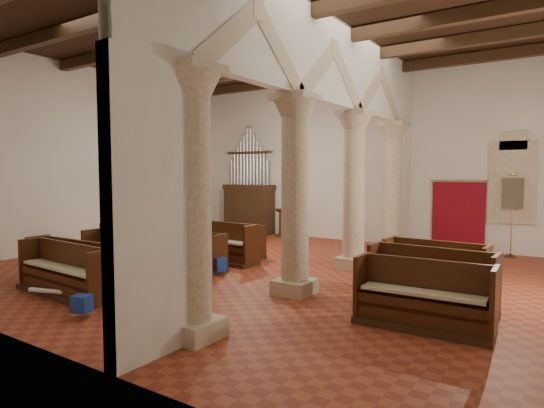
{
  "coord_description": "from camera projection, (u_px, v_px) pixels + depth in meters",
  "views": [
    {
      "loc": [
        6.48,
        -9.46,
        2.51
      ],
      "look_at": [
        -0.08,
        0.5,
        1.67
      ],
      "focal_mm": 30.0,
      "sensor_mm": 36.0,
      "label": 1
    }
  ],
  "objects": [
    {
      "name": "floor",
      "position": [
        264.0,
        270.0,
        11.61
      ],
      "size": [
        14.0,
        14.0,
        0.0
      ],
      "primitive_type": "plane",
      "color": "brown",
      "rests_on": "ground"
    },
    {
      "name": "ceiling",
      "position": [
        264.0,
        30.0,
        11.19
      ],
      "size": [
        14.0,
        14.0,
        0.0
      ],
      "primitive_type": "plane",
      "rotation": [
        3.14,
        0.0,
        0.0
      ],
      "color": "black",
      "rests_on": "wall_back"
    },
    {
      "name": "wall_back",
      "position": [
        357.0,
        159.0,
        16.4
      ],
      "size": [
        14.0,
        0.02,
        6.0
      ],
      "primitive_type": "cube",
      "color": "white",
      "rests_on": "floor"
    },
    {
      "name": "wall_front",
      "position": [
        24.0,
        137.0,
        6.4
      ],
      "size": [
        14.0,
        0.02,
        6.0
      ],
      "primitive_type": "cube",
      "color": "white",
      "rests_on": "floor"
    },
    {
      "name": "wall_left",
      "position": [
        92.0,
        158.0,
        15.24
      ],
      "size": [
        0.02,
        12.0,
        6.0
      ],
      "primitive_type": "cube",
      "color": "white",
      "rests_on": "floor"
    },
    {
      "name": "ceiling_beams",
      "position": [
        264.0,
        38.0,
        11.2
      ],
      "size": [
        13.8,
        11.8,
        0.3
      ],
      "primitive_type": null,
      "color": "#351F10",
      "rests_on": "wall_back"
    },
    {
      "name": "arcade",
      "position": [
        329.0,
        126.0,
        10.37
      ],
      "size": [
        0.9,
        11.9,
        6.0
      ],
      "color": "beige",
      "rests_on": "floor"
    },
    {
      "name": "window_back",
      "position": [
        512.0,
        182.0,
        13.7
      ],
      "size": [
        1.0,
        0.03,
        2.2
      ],
      "primitive_type": "cube",
      "color": "#39806A",
      "rests_on": "wall_back"
    },
    {
      "name": "pipe_organ",
      "position": [
        249.0,
        200.0,
        18.57
      ],
      "size": [
        2.1,
        0.85,
        4.4
      ],
      "color": "#351F10",
      "rests_on": "floor"
    },
    {
      "name": "lectern",
      "position": [
        282.0,
        225.0,
        17.75
      ],
      "size": [
        0.52,
        0.54,
        1.12
      ],
      "rotation": [
        0.0,
        0.0,
        0.22
      ],
      "color": "#362111",
      "rests_on": "floor"
    },
    {
      "name": "dossal_curtain",
      "position": [
        458.0,
        214.0,
        14.54
      ],
      "size": [
        1.8,
        0.07,
        2.17
      ],
      "color": "maroon",
      "rests_on": "floor"
    },
    {
      "name": "processional_banner",
      "position": [
        511.0,
        230.0,
        13.35
      ],
      "size": [
        0.54,
        0.69,
        2.53
      ],
      "rotation": [
        0.0,
        0.0,
        0.4
      ],
      "color": "#351F10",
      "rests_on": "floor"
    },
    {
      "name": "hymnal_box_a",
      "position": [
        82.0,
        304.0,
        7.81
      ],
      "size": [
        0.35,
        0.31,
        0.29
      ],
      "primitive_type": "cube",
      "rotation": [
        0.0,
        0.0,
        0.29
      ],
      "color": "navy",
      "rests_on": "floor"
    },
    {
      "name": "hymnal_box_b",
      "position": [
        174.0,
        267.0,
        10.73
      ],
      "size": [
        0.42,
        0.37,
        0.36
      ],
      "primitive_type": "cube",
      "rotation": [
        0.0,
        0.0,
        0.25
      ],
      "color": "navy",
      "rests_on": "floor"
    },
    {
      "name": "hymnal_box_c",
      "position": [
        218.0,
        264.0,
        11.11
      ],
      "size": [
        0.4,
        0.35,
        0.34
      ],
      "primitive_type": "cube",
      "rotation": [
        0.0,
        0.0,
        -0.27
      ],
      "color": "#161797",
      "rests_on": "floor"
    },
    {
      "name": "tube_heater_a",
      "position": [
        49.0,
        291.0,
        8.98
      ],
      "size": [
        0.9,
        0.37,
        0.09
      ],
      "primitive_type": "cylinder",
      "rotation": [
        0.0,
        1.57,
        0.31
      ],
      "color": "white",
      "rests_on": "floor"
    },
    {
      "name": "tube_heater_b",
      "position": [
        118.0,
        279.0,
        9.95
      ],
      "size": [
        1.08,
        0.36,
        0.11
      ],
      "primitive_type": "cylinder",
      "rotation": [
        0.0,
        1.57,
        0.23
      ],
      "color": "silver",
      "rests_on": "floor"
    },
    {
      "name": "nave_pew_0",
      "position": [
        64.0,
        278.0,
        9.26
      ],
      "size": [
        2.76,
        0.87,
        1.06
      ],
      "rotation": [
        0.0,
        0.0,
        -0.06
      ],
      "color": "#351F10",
      "rests_on": "floor"
    },
    {
      "name": "nave_pew_1",
      "position": [
        75.0,
        272.0,
        9.96
      ],
      "size": [
        3.09,
        0.69,
        1.0
      ],
      "rotation": [
        0.0,
        0.0,
        -0.01
      ],
      "color": "#351F10",
      "rests_on": "floor"
    },
    {
      "name": "nave_pew_2",
      "position": [
        130.0,
        263.0,
        10.84
      ],
      "size": [
        3.05,
        0.72,
        1.05
      ],
      "rotation": [
        0.0,
        0.0,
        -0.01
      ],
      "color": "#351F10",
      "rests_on": "floor"
    },
    {
      "name": "nave_pew_3",
      "position": [
        150.0,
        254.0,
        11.83
      ],
      "size": [
        3.21,
        0.84,
        1.12
      ],
      "rotation": [
        0.0,
        0.0,
        0.03
      ],
      "color": "#351F10",
      "rests_on": "floor"
    },
    {
      "name": "nave_pew_4",
      "position": [
        182.0,
        255.0,
        11.94
      ],
      "size": [
        2.77,
        0.82,
        0.99
      ],
      "rotation": [
        0.0,
        0.0,
        -0.06
      ],
      "color": "#351F10",
      "rests_on": "floor"
    },
    {
      "name": "nave_pew_5",
      "position": [
        206.0,
        247.0,
        12.99
      ],
      "size": [
        3.44,
        0.9,
        1.11
      ],
      "rotation": [
        0.0,
        0.0,
        -0.05
      ],
      "color": "#351F10",
      "rests_on": "floor"
    },
    {
      "name": "nave_pew_6",
      "position": [
        223.0,
        245.0,
        13.72
      ],
      "size": [
        2.8,
        0.69,
        0.98
      ],
      "rotation": [
        0.0,
        0.0,
        0.01
      ],
      "color": "#351F10",
      "rests_on": "floor"
    },
    {
      "name": "aisle_pew_0",
      "position": [
        423.0,
        306.0,
        7.27
      ],
      "size": [
        2.15,
        0.8,
        1.1
      ],
      "rotation": [
        0.0,
        0.0,
        0.03
      ],
      "color": "#351F10",
      "rests_on": "floor"
    },
    {
      "name": "aisle_pew_1",
      "position": [
        430.0,
        290.0,
        8.21
      ],
      "size": [
        2.25,
        0.86,
        1.14
      ],
      "rotation": [
        0.0,
        0.0,
        -0.05
      ],
      "color": "#351F10",
      "rests_on": "floor"
    },
    {
      "name": "aisle_pew_2",
      "position": [
        434.0,
        279.0,
        8.99
      ],
      "size": [
        2.01,
        0.88,
        1.14
      ],
      "rotation": [
        0.0,
        0.0,
        -0.06
      ],
      "color": "#351F10",
      "rests_on": "floor"
    }
  ]
}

